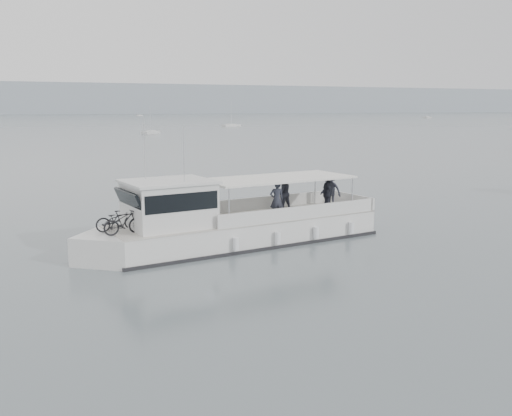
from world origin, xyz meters
name	(u,v)px	position (x,y,z in m)	size (l,w,h in m)	color
ground	(133,275)	(0.00, 0.00, 0.00)	(1400.00, 1400.00, 0.00)	#545F63
headland	(8,99)	(0.00, 560.00, 14.00)	(1400.00, 90.00, 28.00)	#939EA8
tour_boat	(222,225)	(4.61, 2.91, 1.00)	(14.59, 5.19, 6.07)	silver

